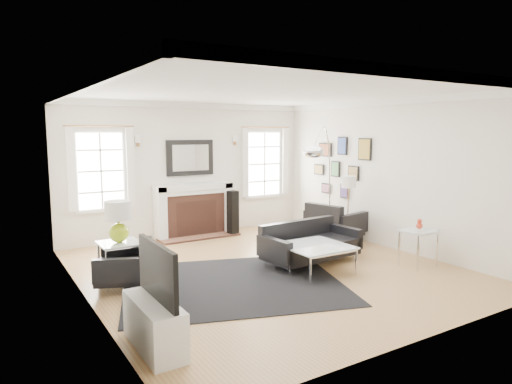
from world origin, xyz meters
TOP-DOWN VIEW (x-y plane):
  - floor at (0.00, 0.00)m, footprint 6.00×6.00m
  - back_wall at (0.00, 3.00)m, footprint 5.50×0.04m
  - front_wall at (0.00, -3.00)m, footprint 5.50×0.04m
  - left_wall at (-2.75, 0.00)m, footprint 0.04×6.00m
  - right_wall at (2.75, 0.00)m, footprint 0.04×6.00m
  - ceiling at (0.00, 0.00)m, footprint 5.50×6.00m
  - crown_molding at (0.00, 0.00)m, footprint 5.50×6.00m
  - fireplace at (0.00, 2.79)m, footprint 1.70×0.69m
  - mantel_mirror at (0.00, 2.95)m, footprint 1.05×0.07m
  - window_left at (-1.85, 2.95)m, footprint 1.24×0.15m
  - window_right at (1.85, 2.95)m, footprint 1.24×0.15m
  - gallery_wall at (2.72, 1.30)m, footprint 0.04×1.73m
  - tv_unit at (-2.44, -1.70)m, footprint 0.35×1.00m
  - area_rug at (-0.81, -0.38)m, footprint 3.72×3.39m
  - sofa at (0.81, -0.07)m, footprint 1.77×0.92m
  - armchair_left at (-2.15, 0.29)m, footprint 0.97×1.02m
  - armchair_right at (2.12, 0.80)m, footprint 1.05×1.13m
  - coffee_table at (0.55, -0.56)m, footprint 0.98×0.98m
  - side_table_left at (-2.20, 0.47)m, footprint 0.56×0.56m
  - nesting_table at (2.20, -1.19)m, footprint 0.55×0.46m
  - gourd_lamp at (-2.20, 0.47)m, footprint 0.37×0.37m
  - orange_vase at (2.20, -1.19)m, footprint 0.10×0.10m
  - arc_floor_lamp at (1.35, 0.25)m, footprint 1.68×1.55m
  - stick_floor_lamp at (2.20, 0.48)m, footprint 0.27×0.27m
  - speaker_tower at (0.72, 2.42)m, footprint 0.22×0.22m

SIDE VIEW (x-z plane):
  - floor at x=0.00m, z-range 0.00..0.00m
  - area_rug at x=-0.81m, z-range 0.00..0.01m
  - armchair_left at x=-2.15m, z-range 0.03..0.58m
  - sofa at x=0.81m, z-range 0.02..0.58m
  - tv_unit at x=-2.44m, z-range -0.22..0.87m
  - armchair_right at x=2.12m, z-range 0.04..0.70m
  - coffee_table at x=0.55m, z-range 0.19..0.62m
  - speaker_tower at x=0.72m, z-range 0.00..0.95m
  - nesting_table at x=2.20m, z-range 0.18..0.78m
  - side_table_left at x=-2.20m, z-range 0.20..0.82m
  - fireplace at x=0.00m, z-range -0.01..1.10m
  - orange_vase at x=2.20m, z-range 0.61..0.78m
  - gourd_lamp at x=-2.20m, z-range 0.67..1.26m
  - stick_floor_lamp at x=2.20m, z-range 0.49..1.84m
  - arc_floor_lamp at x=1.35m, z-range 0.10..2.47m
  - back_wall at x=0.00m, z-range 0.00..2.80m
  - front_wall at x=0.00m, z-range 0.00..2.80m
  - left_wall at x=-2.75m, z-range 0.00..2.80m
  - right_wall at x=2.75m, z-range 0.00..2.80m
  - window_left at x=-1.85m, z-range 0.65..2.27m
  - window_right at x=1.85m, z-range 0.65..2.27m
  - gallery_wall at x=2.72m, z-range 0.89..2.18m
  - mantel_mirror at x=0.00m, z-range 1.27..2.02m
  - crown_molding at x=0.00m, z-range 2.68..2.80m
  - ceiling at x=0.00m, z-range 2.79..2.81m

